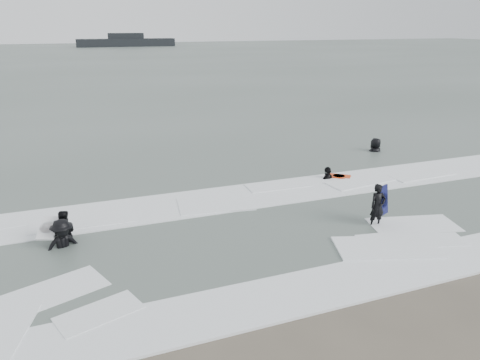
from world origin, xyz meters
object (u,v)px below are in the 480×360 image
object	(u,v)px
surfer_centre	(376,227)
vessel_horizon	(126,42)
surfer_wading	(65,241)
surfer_right_near	(328,180)
surfer_right_far	(375,152)
surfer_breaker	(64,249)

from	to	relation	value
surfer_centre	vessel_horizon	xyz separation A→B (m)	(9.63, 129.13, 1.37)
surfer_wading	surfer_right_near	distance (m)	10.74
surfer_wading	vessel_horizon	bearing A→B (deg)	-100.03
surfer_wading	vessel_horizon	xyz separation A→B (m)	(19.05, 126.71, 1.37)
surfer_right_near	surfer_right_far	bearing A→B (deg)	-167.25
surfer_breaker	surfer_right_near	world-z (taller)	surfer_breaker
surfer_right_far	vessel_horizon	bearing A→B (deg)	-102.70
surfer_right_far	surfer_centre	bearing A→B (deg)	43.21
surfer_centre	surfer_right_near	bearing A→B (deg)	79.27
surfer_centre	surfer_wading	size ratio (longest dim) A/B	0.95
surfer_right_near	vessel_horizon	xyz separation A→B (m)	(8.57, 124.37, 1.37)
surfer_wading	surfer_centre	bearing A→B (deg)	164.08
surfer_breaker	surfer_wading	bearing A→B (deg)	70.78
surfer_wading	surfer_right_near	bearing A→B (deg)	-168.94
surfer_centre	surfer_breaker	xyz separation A→B (m)	(-9.46, 1.89, 0.00)
surfer_breaker	surfer_right_far	bearing A→B (deg)	6.66
surfer_wading	surfer_right_far	world-z (taller)	surfer_right_far
surfer_breaker	surfer_right_near	distance (m)	10.91
surfer_right_far	vessel_horizon	size ratio (longest dim) A/B	0.07
surfer_breaker	surfer_right_near	bearing A→B (deg)	0.66
surfer_centre	surfer_right_near	xyz separation A→B (m)	(1.06, 4.76, 0.00)
surfer_wading	surfer_right_far	distance (m)	15.97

